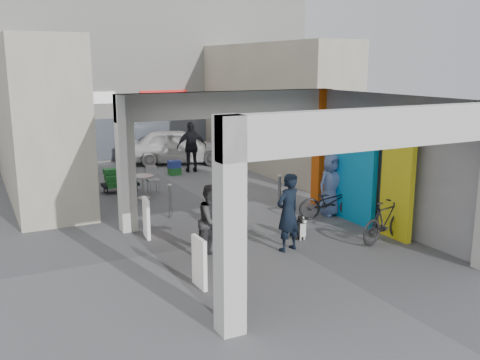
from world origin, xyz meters
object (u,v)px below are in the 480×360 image
man_elderly (331,185)px  man_crates (192,147)px  man_with_dog (288,212)px  bicycle_front (330,202)px  produce_stand (120,183)px  bicycle_rear (385,221)px  border_collie (300,229)px  white_van (177,146)px  cafe_set (137,187)px  man_back_turned (212,221)px

man_elderly → man_crates: size_ratio=0.88×
man_with_dog → bicycle_front: man_with_dog is taller
man_with_dog → man_elderly: man_with_dog is taller
produce_stand → bicycle_front: 7.27m
bicycle_rear → bicycle_front: bearing=-12.7°
bicycle_front → man_elderly: bearing=-25.5°
border_collie → man_crates: bearing=102.7°
man_with_dog → white_van: size_ratio=0.42×
cafe_set → man_crates: man_crates is taller
cafe_set → bicycle_rear: (4.08, -7.07, 0.19)m
bicycle_front → white_van: size_ratio=0.42×
cafe_set → man_back_turned: man_back_turned is taller
produce_stand → bicycle_rear: (4.38, -8.02, 0.20)m
bicycle_front → produce_stand: bearing=51.2°
man_with_dog → man_elderly: 3.29m
border_collie → white_van: white_van is taller
man_elderly → border_collie: bearing=-147.5°
cafe_set → produce_stand: 1.00m
border_collie → man_back_turned: man_back_turned is taller
man_elderly → white_van: man_elderly is taller
border_collie → man_elderly: bearing=52.9°
bicycle_front → man_with_dog: bearing=138.7°
man_elderly → man_crates: 7.64m
bicycle_rear → white_van: size_ratio=0.39×
man_back_turned → man_crates: (3.18, 9.08, 0.17)m
man_back_turned → bicycle_front: size_ratio=0.91×
cafe_set → white_van: size_ratio=0.34×
produce_stand → bicycle_rear: bearing=-85.9°
border_collie → man_back_turned: bearing=-158.7°
produce_stand → border_collie: (2.66, -6.91, -0.05)m
cafe_set → man_crates: (3.11, 2.96, 0.68)m
cafe_set → man_elderly: 6.31m
border_collie → white_van: bearing=102.8°
produce_stand → man_back_turned: 7.10m
cafe_set → man_crates: bearing=43.5°
produce_stand → white_van: size_ratio=0.27×
produce_stand → border_collie: 7.41m
produce_stand → man_with_dog: man_with_dog is taller
man_with_dog → white_van: man_with_dog is taller
man_back_turned → man_elderly: bearing=-12.3°
man_with_dog → man_elderly: bearing=-159.1°
produce_stand → man_crates: (3.41, 2.01, 0.69)m
man_back_turned → cafe_set: bearing=57.7°
white_van → bicycle_rear: bearing=-155.9°
produce_stand → border_collie: produce_stand is taller
bicycle_rear → man_back_turned: bearing=64.4°
man_back_turned → bicycle_front: bearing=-14.6°
man_with_dog → cafe_set: bearing=-91.2°
man_back_turned → bicycle_front: man_back_turned is taller
border_collie → man_crates: 8.98m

